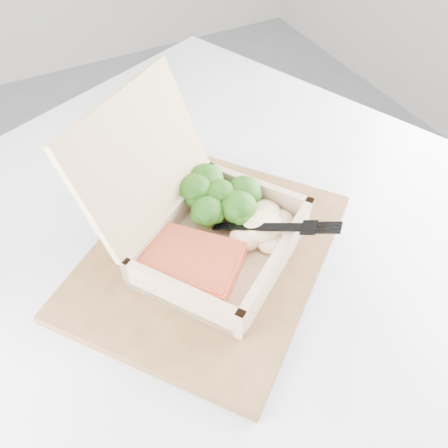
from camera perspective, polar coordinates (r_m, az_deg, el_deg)
cafe_table at (r=0.79m, az=-1.02°, el=-14.15°), size 1.16×1.16×0.76m
serving_tray at (r=0.63m, az=-1.79°, el=-3.50°), size 0.43×0.42×0.01m
takeout_container at (r=0.60m, az=-3.17°, el=0.83°), size 0.29×0.29×0.18m
salmon_fillet at (r=0.58m, az=-3.82°, el=-4.49°), size 0.14×0.14×0.02m
broccoli_pile at (r=0.64m, az=-0.44°, el=2.81°), size 0.11×0.11×0.04m
mashed_potatoes at (r=0.62m, az=4.37°, el=-0.32°), size 0.09×0.08×0.03m
plastic_fork at (r=0.60m, az=1.83°, el=0.13°), size 0.12×0.13×0.04m
receipt at (r=0.73m, az=-13.52°, el=2.89°), size 0.07×0.13×0.00m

